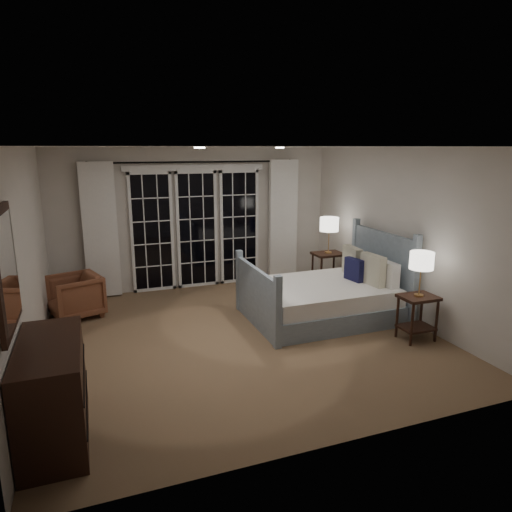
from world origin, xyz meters
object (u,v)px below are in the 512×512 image
object	(u,v)px
nightstand_right	(328,265)
dresser	(53,391)
bed	(326,297)
lamp_left	(422,261)
nightstand_left	(417,311)
armchair	(75,296)
lamp_right	(329,225)

from	to	relation	value
nightstand_right	dresser	bearing A→B (deg)	-145.50
bed	lamp_left	distance (m)	1.56
nightstand_left	armchair	world-z (taller)	armchair
nightstand_right	lamp_left	xyz separation A→B (m)	(0.02, -2.37, 0.63)
bed	dresser	distance (m)	4.06
nightstand_left	dresser	distance (m)	4.42
nightstand_right	lamp_left	size ratio (longest dim) A/B	1.14
nightstand_right	armchair	size ratio (longest dim) A/B	0.94
nightstand_left	armchair	size ratio (longest dim) A/B	0.85
lamp_right	bed	bearing A→B (deg)	-120.20
armchair	dresser	xyz separation A→B (m)	(-0.13, -3.09, 0.12)
bed	nightstand_right	size ratio (longest dim) A/B	3.18
lamp_left	lamp_right	distance (m)	2.38
nightstand_left	armchair	distance (m)	4.91
bed	nightstand_left	bearing A→B (deg)	-57.98
nightstand_right	armchair	world-z (taller)	nightstand_right
bed	nightstand_right	distance (m)	1.41
lamp_left	dresser	xyz separation A→B (m)	(-4.37, -0.62, -0.63)
bed	dresser	world-z (taller)	bed
nightstand_left	armchair	xyz separation A→B (m)	(-4.24, 2.47, -0.07)
bed	nightstand_left	world-z (taller)	bed
armchair	nightstand_right	bearing A→B (deg)	71.05
dresser	lamp_left	bearing A→B (deg)	8.07
nightstand_left	lamp_left	bearing A→B (deg)	-14.04
nightstand_right	armchair	bearing A→B (deg)	178.71
nightstand_right	dresser	xyz separation A→B (m)	(-4.36, -2.99, -0.00)
nightstand_right	bed	bearing A→B (deg)	-120.20
nightstand_right	dresser	distance (m)	5.29
lamp_right	nightstand_left	bearing A→B (deg)	-89.62
armchair	bed	bearing A→B (deg)	51.90
dresser	nightstand_right	bearing A→B (deg)	34.50
nightstand_right	lamp_left	world-z (taller)	lamp_left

